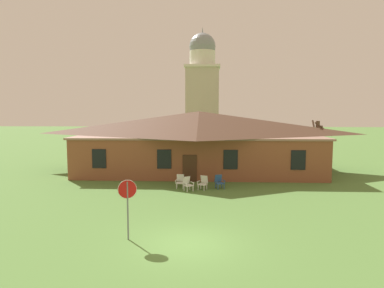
{
  "coord_description": "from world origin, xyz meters",
  "views": [
    {
      "loc": [
        0.83,
        -13.19,
        5.5
      ],
      "look_at": [
        -0.19,
        7.69,
        3.39
      ],
      "focal_mm": 31.03,
      "sensor_mm": 36.0,
      "label": 1
    }
  ],
  "objects_px": {
    "lawn_chair_by_porch": "(180,181)",
    "lawn_chair_near_door": "(188,183)",
    "lawn_chair_left_end": "(203,182)",
    "stop_sign": "(128,197)",
    "lawn_chair_middle": "(219,181)"
  },
  "relations": [
    {
      "from": "stop_sign",
      "to": "lawn_chair_left_end",
      "type": "height_order",
      "value": "stop_sign"
    },
    {
      "from": "lawn_chair_left_end",
      "to": "lawn_chair_middle",
      "type": "xyz_separation_m",
      "value": [
        1.13,
        0.37,
        0.0
      ]
    },
    {
      "from": "lawn_chair_left_end",
      "to": "lawn_chair_near_door",
      "type": "bearing_deg",
      "value": -159.49
    },
    {
      "from": "lawn_chair_by_porch",
      "to": "lawn_chair_near_door",
      "type": "xyz_separation_m",
      "value": [
        0.59,
        -0.79,
        0.0
      ]
    },
    {
      "from": "lawn_chair_by_porch",
      "to": "lawn_chair_left_end",
      "type": "relative_size",
      "value": 1.0
    },
    {
      "from": "stop_sign",
      "to": "lawn_chair_left_end",
      "type": "distance_m",
      "value": 9.82
    },
    {
      "from": "lawn_chair_near_door",
      "to": "lawn_chair_left_end",
      "type": "bearing_deg",
      "value": 20.51
    },
    {
      "from": "stop_sign",
      "to": "lawn_chair_by_porch",
      "type": "relative_size",
      "value": 2.71
    },
    {
      "from": "lawn_chair_by_porch",
      "to": "lawn_chair_left_end",
      "type": "xyz_separation_m",
      "value": [
        1.65,
        -0.39,
        0.0
      ]
    },
    {
      "from": "stop_sign",
      "to": "lawn_chair_left_end",
      "type": "bearing_deg",
      "value": 71.63
    },
    {
      "from": "lawn_chair_left_end",
      "to": "stop_sign",
      "type": "bearing_deg",
      "value": -108.37
    },
    {
      "from": "lawn_chair_by_porch",
      "to": "lawn_chair_near_door",
      "type": "distance_m",
      "value": 0.98
    },
    {
      "from": "stop_sign",
      "to": "lawn_chair_near_door",
      "type": "height_order",
      "value": "stop_sign"
    },
    {
      "from": "lawn_chair_by_porch",
      "to": "lawn_chair_middle",
      "type": "relative_size",
      "value": 1.0
    },
    {
      "from": "stop_sign",
      "to": "lawn_chair_middle",
      "type": "xyz_separation_m",
      "value": [
        4.2,
        9.61,
        -1.35
      ]
    }
  ]
}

